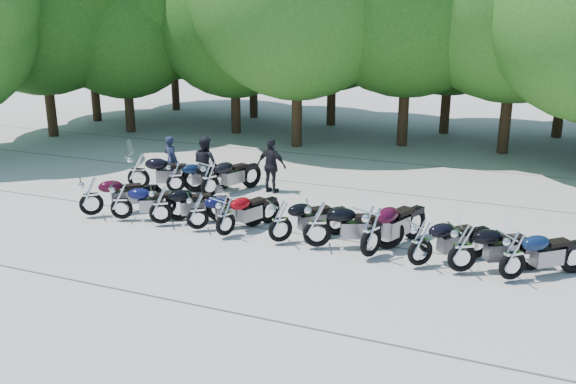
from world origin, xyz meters
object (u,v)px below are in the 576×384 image
at_px(motorcycle_2, 161,204).
at_px(motorcycle_6, 317,223).
at_px(motorcycle_5, 280,220).
at_px(motorcycle_13, 210,178).
at_px(motorcycle_9, 463,247).
at_px(motorcycle_3, 197,210).
at_px(motorcycle_12, 175,176).
at_px(motorcycle_4, 225,215).
at_px(motorcycle_11, 138,170).
at_px(rider_0, 171,160).
at_px(rider_2, 272,166).
at_px(motorcycle_8, 421,242).
at_px(motorcycle_0, 91,195).
at_px(motorcycle_7, 371,230).
at_px(motorcycle_10, 513,254).
at_px(rider_1, 206,164).
at_px(motorcycle_1, 121,200).

distance_m(motorcycle_2, motorcycle_6, 4.44).
xyz_separation_m(motorcycle_5, motorcycle_13, (-3.46, 2.65, 0.04)).
distance_m(motorcycle_2, motorcycle_9, 7.88).
relative_size(motorcycle_3, motorcycle_12, 0.98).
bearing_deg(motorcycle_4, motorcycle_11, -8.05).
height_order(motorcycle_3, motorcycle_13, motorcycle_13).
relative_size(motorcycle_4, rider_0, 1.32).
height_order(motorcycle_2, motorcycle_4, motorcycle_2).
bearing_deg(rider_2, motorcycle_8, 150.17).
bearing_deg(motorcycle_0, motorcycle_4, -133.96).
height_order(motorcycle_7, motorcycle_8, motorcycle_7).
relative_size(motorcycle_6, motorcycle_12, 1.15).
distance_m(motorcycle_12, motorcycle_13, 1.27).
xyz_separation_m(motorcycle_0, rider_0, (0.25, 3.72, 0.17)).
distance_m(motorcycle_10, motorcycle_11, 11.69).
xyz_separation_m(motorcycle_5, motorcycle_9, (4.39, -0.16, 0.02)).
xyz_separation_m(motorcycle_0, motorcycle_11, (-0.27, 2.61, 0.05)).
xyz_separation_m(motorcycle_12, rider_1, (0.72, 0.66, 0.30)).
relative_size(motorcycle_6, rider_0, 1.47).
height_order(motorcycle_3, motorcycle_5, motorcycle_5).
distance_m(motorcycle_11, motorcycle_13, 2.50).
xyz_separation_m(motorcycle_5, rider_2, (-1.98, 3.98, 0.24)).
relative_size(motorcycle_10, rider_1, 1.27).
distance_m(motorcycle_1, motorcycle_2, 1.23).
bearing_deg(motorcycle_8, motorcycle_10, -135.26).
bearing_deg(motorcycle_0, motorcycle_1, -130.82).
bearing_deg(motorcycle_6, motorcycle_0, 67.68).
relative_size(motorcycle_2, motorcycle_11, 0.89).
distance_m(motorcycle_2, motorcycle_5, 3.48).
bearing_deg(motorcycle_2, motorcycle_11, 8.84).
distance_m(motorcycle_7, motorcycle_8, 1.17).
bearing_deg(motorcycle_1, motorcycle_0, 68.96).
height_order(motorcycle_5, rider_0, rider_0).
bearing_deg(motorcycle_3, motorcycle_0, 55.24).
height_order(motorcycle_4, motorcycle_6, motorcycle_6).
distance_m(motorcycle_0, motorcycle_7, 8.00).
bearing_deg(motorcycle_1, rider_0, -13.33).
bearing_deg(motorcycle_10, motorcycle_1, 49.56).
height_order(motorcycle_4, motorcycle_7, motorcycle_7).
distance_m(motorcycle_6, motorcycle_7, 1.36).
xyz_separation_m(motorcycle_4, motorcycle_6, (2.43, 0.13, 0.07)).
relative_size(motorcycle_10, motorcycle_11, 0.91).
relative_size(motorcycle_11, motorcycle_13, 1.04).
relative_size(motorcycle_4, motorcycle_6, 0.90).
height_order(motorcycle_7, rider_1, rider_1).
xyz_separation_m(motorcycle_1, rider_0, (-0.72, 3.66, 0.22)).
bearing_deg(motorcycle_5, motorcycle_9, -138.70).
bearing_deg(motorcycle_8, motorcycle_4, 44.67).
xyz_separation_m(motorcycle_3, motorcycle_13, (-1.10, 2.63, 0.10)).
relative_size(motorcycle_8, motorcycle_12, 1.08).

